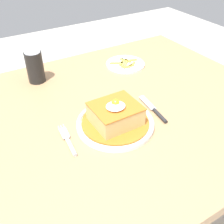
% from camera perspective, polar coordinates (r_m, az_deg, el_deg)
% --- Properties ---
extents(dining_table, '(1.25, 0.92, 0.76)m').
position_cam_1_polar(dining_table, '(0.96, -1.65, -5.14)').
color(dining_table, '#A87F56').
rests_on(dining_table, ground_plane).
extents(main_plate, '(0.24, 0.24, 0.02)m').
position_cam_1_polar(main_plate, '(0.83, 0.71, -2.42)').
color(main_plate, white).
rests_on(main_plate, dining_table).
extents(sandwich_meal, '(0.21, 0.21, 0.09)m').
position_cam_1_polar(sandwich_meal, '(0.81, 0.73, -0.69)').
color(sandwich_meal, '#C66B23').
rests_on(sandwich_meal, main_plate).
extents(fork, '(0.03, 0.14, 0.01)m').
position_cam_1_polar(fork, '(0.78, -9.30, -6.40)').
color(fork, silver).
rests_on(fork, dining_table).
extents(knife, '(0.04, 0.17, 0.01)m').
position_cam_1_polar(knife, '(0.89, 9.48, 0.06)').
color(knife, '#262628').
rests_on(knife, dining_table).
extents(soda_can, '(0.07, 0.07, 0.12)m').
position_cam_1_polar(soda_can, '(1.08, -16.27, 9.31)').
color(soda_can, black).
rests_on(soda_can, dining_table).
extents(side_plate_fries, '(0.17, 0.17, 0.02)m').
position_cam_1_polar(side_plate_fries, '(1.19, 2.88, 10.28)').
color(side_plate_fries, white).
rests_on(side_plate_fries, dining_table).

